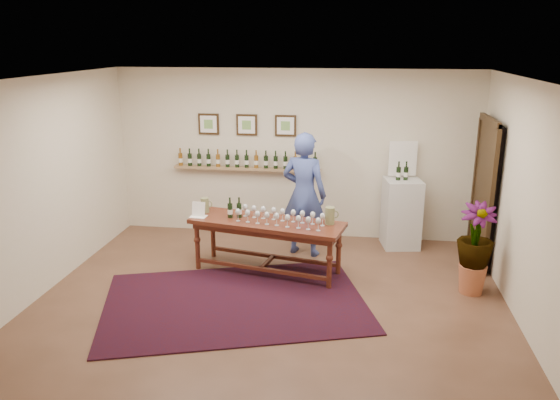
# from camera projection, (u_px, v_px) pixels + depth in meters

# --- Properties ---
(ground) EXTENTS (6.00, 6.00, 0.00)m
(ground) POSITION_uv_depth(u_px,v_px,m) (271.00, 298.00, 7.10)
(ground) COLOR brown
(ground) RESTS_ON ground
(room_shell) EXTENTS (6.00, 6.00, 6.00)m
(room_shell) POSITION_uv_depth(u_px,v_px,m) (428.00, 185.00, 8.26)
(room_shell) COLOR beige
(room_shell) RESTS_ON ground
(rug) EXTENTS (3.78, 3.07, 0.02)m
(rug) POSITION_uv_depth(u_px,v_px,m) (235.00, 302.00, 6.98)
(rug) COLOR #410B0D
(rug) RESTS_ON ground
(tasting_table) EXTENTS (2.28, 1.13, 0.77)m
(tasting_table) POSITION_uv_depth(u_px,v_px,m) (267.00, 229.00, 7.74)
(tasting_table) COLOR #441911
(tasting_table) RESTS_ON ground
(table_glasses) EXTENTS (1.41, 0.60, 0.19)m
(table_glasses) POSITION_uv_depth(u_px,v_px,m) (280.00, 217.00, 7.58)
(table_glasses) COLOR silver
(table_glasses) RESTS_ON tasting_table
(table_bottles) EXTENTS (0.29, 0.23, 0.27)m
(table_bottles) POSITION_uv_depth(u_px,v_px,m) (235.00, 209.00, 7.81)
(table_bottles) COLOR black
(table_bottles) RESTS_ON tasting_table
(pitcher_left) EXTENTS (0.17, 0.17, 0.22)m
(pitcher_left) POSITION_uv_depth(u_px,v_px,m) (205.00, 205.00, 8.05)
(pitcher_left) COLOR olive
(pitcher_left) RESTS_ON tasting_table
(pitcher_right) EXTENTS (0.19, 0.19, 0.24)m
(pitcher_right) POSITION_uv_depth(u_px,v_px,m) (330.00, 216.00, 7.54)
(pitcher_right) COLOR olive
(pitcher_right) RESTS_ON tasting_table
(menu_card) EXTENTS (0.25, 0.19, 0.21)m
(menu_card) POSITION_uv_depth(u_px,v_px,m) (199.00, 209.00, 7.88)
(menu_card) COLOR white
(menu_card) RESTS_ON tasting_table
(display_pedestal) EXTENTS (0.64, 0.64, 1.11)m
(display_pedestal) POSITION_uv_depth(u_px,v_px,m) (401.00, 213.00, 8.76)
(display_pedestal) COLOR silver
(display_pedestal) RESTS_ON ground
(pedestal_bottles) EXTENTS (0.32, 0.14, 0.31)m
(pedestal_bottles) POSITION_uv_depth(u_px,v_px,m) (402.00, 170.00, 8.55)
(pedestal_bottles) COLOR black
(pedestal_bottles) RESTS_ON display_pedestal
(info_sign) EXTENTS (0.44, 0.10, 0.62)m
(info_sign) POSITION_uv_depth(u_px,v_px,m) (403.00, 158.00, 8.68)
(info_sign) COLOR white
(info_sign) RESTS_ON display_pedestal
(potted_plant) EXTENTS (0.57, 0.57, 1.06)m
(potted_plant) POSITION_uv_depth(u_px,v_px,m) (475.00, 249.00, 7.09)
(potted_plant) COLOR #B35F3B
(potted_plant) RESTS_ON ground
(person) EXTENTS (0.80, 0.63, 1.92)m
(person) POSITION_uv_depth(u_px,v_px,m) (304.00, 194.00, 8.33)
(person) COLOR #3C4C8D
(person) RESTS_ON ground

